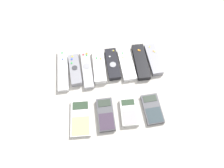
{
  "coord_description": "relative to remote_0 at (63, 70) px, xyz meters",
  "views": [
    {
      "loc": [
        -0.06,
        -0.41,
        0.82
      ],
      "look_at": [
        0.0,
        0.03,
        0.01
      ],
      "focal_mm": 35.0,
      "sensor_mm": 36.0,
      "label": 1
    }
  ],
  "objects": [
    {
      "name": "calculator_3",
      "position": [
        0.35,
        -0.23,
        -0.0
      ],
      "size": [
        0.07,
        0.13,
        0.02
      ],
      "rotation": [
        0.0,
        0.0,
        0.04
      ],
      "color": "#4C4C51",
      "rests_on": "ground_plane"
    },
    {
      "name": "remote_4",
      "position": [
        0.22,
        0.0,
        0.0
      ],
      "size": [
        0.05,
        0.16,
        0.03
      ],
      "rotation": [
        0.0,
        0.0,
        0.02
      ],
      "color": "black",
      "rests_on": "ground_plane"
    },
    {
      "name": "calculator_2",
      "position": [
        0.25,
        -0.23,
        0.0
      ],
      "size": [
        0.07,
        0.12,
        0.02
      ],
      "rotation": [
        0.0,
        0.0,
        -0.04
      ],
      "color": "silver",
      "rests_on": "ground_plane"
    },
    {
      "name": "calculator_1",
      "position": [
        0.16,
        -0.23,
        0.0
      ],
      "size": [
        0.06,
        0.14,
        0.02
      ],
      "rotation": [
        0.0,
        0.0,
        -0.0
      ],
      "color": "#4C4C51",
      "rests_on": "ground_plane"
    },
    {
      "name": "calculator_0",
      "position": [
        0.06,
        -0.23,
        -0.0
      ],
      "size": [
        0.08,
        0.15,
        0.01
      ],
      "rotation": [
        0.0,
        0.0,
        -0.05
      ],
      "color": "silver",
      "rests_on": "ground_plane"
    },
    {
      "name": "ground_plane",
      "position": [
        0.2,
        -0.13,
        -0.01
      ],
      "size": [
        3.0,
        3.0,
        0.0
      ],
      "primitive_type": "plane",
      "color": "beige"
    },
    {
      "name": "remote_3",
      "position": [
        0.16,
        -0.0,
        0.0
      ],
      "size": [
        0.06,
        0.17,
        0.03
      ],
      "rotation": [
        0.0,
        0.0,
        -0.02
      ],
      "color": "white",
      "rests_on": "ground_plane"
    },
    {
      "name": "remote_6",
      "position": [
        0.35,
        -0.0,
        0.0
      ],
      "size": [
        0.06,
        0.18,
        0.03
      ],
      "rotation": [
        0.0,
        0.0,
        -0.01
      ],
      "color": "black",
      "rests_on": "ground_plane"
    },
    {
      "name": "remote_2",
      "position": [
        0.1,
        -0.01,
        0.0
      ],
      "size": [
        0.05,
        0.2,
        0.02
      ],
      "rotation": [
        0.0,
        0.0,
        0.04
      ],
      "color": "#B7B7BC",
      "rests_on": "ground_plane"
    },
    {
      "name": "remote_1",
      "position": [
        0.05,
        -0.01,
        0.0
      ],
      "size": [
        0.06,
        0.15,
        0.03
      ],
      "rotation": [
        0.0,
        0.0,
        0.07
      ],
      "color": "gray",
      "rests_on": "ground_plane"
    },
    {
      "name": "remote_7",
      "position": [
        0.41,
        -0.0,
        0.0
      ],
      "size": [
        0.05,
        0.16,
        0.03
      ],
      "rotation": [
        0.0,
        0.0,
        0.04
      ],
      "color": "gray",
      "rests_on": "ground_plane"
    },
    {
      "name": "remote_5",
      "position": [
        0.28,
        -0.01,
        -0.0
      ],
      "size": [
        0.06,
        0.17,
        0.02
      ],
      "rotation": [
        0.0,
        0.0,
        0.04
      ],
      "color": "white",
      "rests_on": "ground_plane"
    },
    {
      "name": "remote_0",
      "position": [
        0.0,
        0.0,
        0.0
      ],
      "size": [
        0.05,
        0.21,
        0.02
      ],
      "rotation": [
        0.0,
        0.0,
        -0.01
      ],
      "color": "white",
      "rests_on": "ground_plane"
    }
  ]
}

